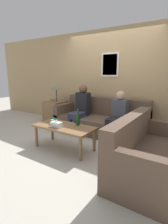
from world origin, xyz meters
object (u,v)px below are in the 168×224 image
at_px(couch_side, 148,156).
at_px(drinking_glass, 53,122).
at_px(coffee_table, 64,129).
at_px(wine_bottle, 78,119).
at_px(couch_main, 101,121).
at_px(person_left, 81,107).
at_px(teddy_bear, 109,156).
at_px(person_right, 118,114).

height_order(couch_side, drinking_glass, couch_side).
relative_size(coffee_table, wine_bottle, 3.74).
distance_m(couch_main, coffee_table, 1.29).
relative_size(wine_bottle, person_left, 0.27).
bearing_deg(couch_main, coffee_table, -96.23).
xyz_separation_m(coffee_table, person_left, (-0.36, 1.09, 0.23)).
distance_m(wine_bottle, teddy_bear, 0.98).
bearing_deg(couch_main, drinking_glass, -107.94).
bearing_deg(couch_main, teddy_bear, -56.78).
xyz_separation_m(couch_main, teddy_bear, (0.88, -1.34, -0.15)).
height_order(couch_side, person_left, person_left).
height_order(wine_bottle, drinking_glass, wine_bottle).
xyz_separation_m(couch_main, wine_bottle, (0.06, -1.08, 0.31)).
relative_size(wine_bottle, drinking_glass, 3.54).
relative_size(wine_bottle, teddy_bear, 0.97).
bearing_deg(drinking_glass, wine_bottle, 24.92).
distance_m(couch_main, wine_bottle, 1.12).
bearing_deg(wine_bottle, couch_side, -8.67).
bearing_deg(person_right, coffee_table, -121.95).
xyz_separation_m(couch_main, drinking_glass, (-0.42, -1.30, 0.23)).
bearing_deg(teddy_bear, couch_main, 123.22).
xyz_separation_m(coffee_table, person_right, (0.67, 1.08, 0.17)).
bearing_deg(coffee_table, wine_bottle, 44.87).
relative_size(drinking_glass, teddy_bear, 0.27).
relative_size(couch_side, teddy_bear, 4.88).
relative_size(coffee_table, teddy_bear, 3.62).
bearing_deg(person_right, person_left, 179.05).
bearing_deg(drinking_glass, couch_main, 72.06).
bearing_deg(coffee_table, person_left, 108.32).
xyz_separation_m(person_right, teddy_bear, (0.35, -1.14, -0.44)).
distance_m(couch_side, coffee_table, 1.64).
height_order(couch_side, teddy_bear, couch_side).
bearing_deg(person_left, coffee_table, -71.68).
bearing_deg(person_left, drinking_glass, -85.94).
distance_m(wine_bottle, person_left, 1.06).
distance_m(coffee_table, teddy_bear, 1.06).
height_order(coffee_table, teddy_bear, coffee_table).
bearing_deg(wine_bottle, couch_main, 92.97).
xyz_separation_m(coffee_table, teddy_bear, (1.02, -0.07, -0.27)).
bearing_deg(person_right, couch_main, 159.54).
bearing_deg(teddy_bear, person_right, 106.90).
relative_size(coffee_table, person_left, 1.02).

